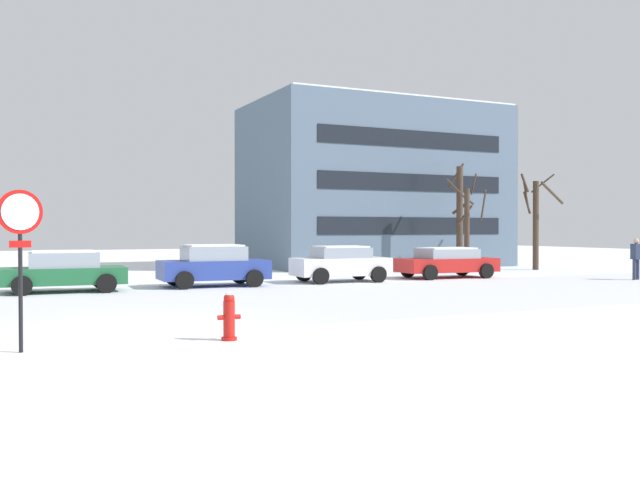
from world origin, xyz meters
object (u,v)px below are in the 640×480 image
Objects in this scene: parked_car_red at (447,262)px; pedestrian_crossing at (636,256)px; parked_car_blue at (214,265)px; parked_car_white at (341,263)px; stop_sign at (20,238)px; parked_car_green at (64,271)px; fire_hydrant at (229,316)px.

parked_car_red is 2.55× the size of pedestrian_crossing.
parked_car_blue is at bearing 165.67° from pedestrian_crossing.
parked_car_blue is 5.22m from parked_car_white.
pedestrian_crossing is at bearing -34.16° from parked_car_red.
parked_car_green is at bearing 81.20° from stop_sign.
pedestrian_crossing is (20.32, 8.03, 0.54)m from fire_hydrant.
parked_car_green is 1.01× the size of parked_car_blue.
parked_car_white is at bearing -0.79° from parked_car_blue.
fire_hydrant is at bearing -158.44° from pedestrian_crossing.
stop_sign is at bearing -98.80° from parked_car_green.
stop_sign reaches higher than parked_car_red.
stop_sign is 0.63× the size of parked_car_red.
parked_car_red reaches higher than fire_hydrant.
stop_sign reaches higher than fire_hydrant.
parked_car_red is at bearing 34.57° from stop_sign.
parked_car_blue reaches higher than parked_car_green.
parked_car_blue is at bearing 74.36° from fire_hydrant.
parked_car_blue is at bearing 0.79° from parked_car_green.
stop_sign is at bearing -135.81° from parked_car_white.
fire_hydrant is 18.61m from parked_car_red.
stop_sign is 0.72× the size of parked_car_white.
parked_car_green is 22.49m from pedestrian_crossing.
fire_hydrant is at bearing -125.28° from parked_car_white.
pedestrian_crossing reaches higher than parked_car_blue.
parked_car_white reaches higher than fire_hydrant.
parked_car_green is at bearing -179.56° from parked_car_red.
parked_car_white is (5.22, -0.07, -0.04)m from parked_car_blue.
fire_hydrant is 0.24× the size of parked_car_white.
parked_car_white is at bearing -178.70° from parked_car_red.
parked_car_green is 0.92× the size of parked_car_red.
fire_hydrant is 15.02m from parked_car_white.
parked_car_white reaches higher than parked_car_red.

